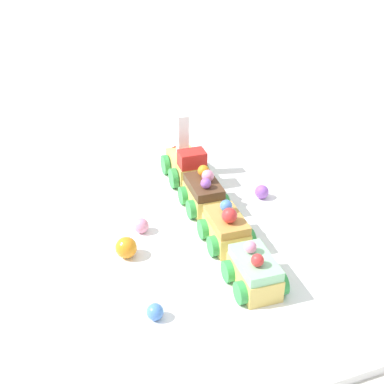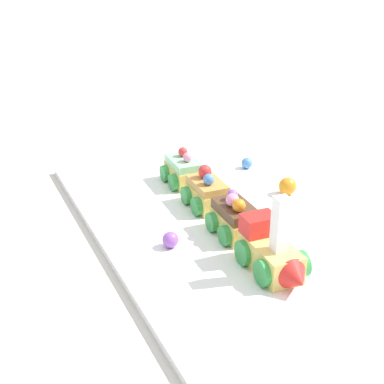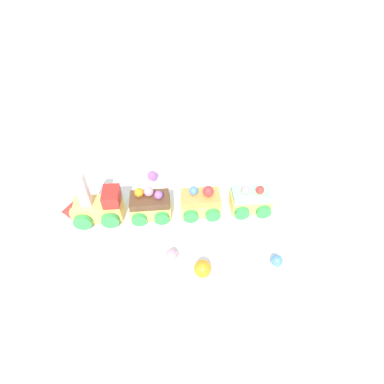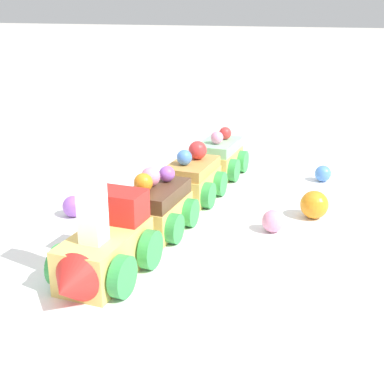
{
  "view_description": "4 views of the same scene",
  "coord_description": "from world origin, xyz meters",
  "px_view_note": "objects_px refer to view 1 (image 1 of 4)",
  "views": [
    {
      "loc": [
        -0.63,
        0.27,
        0.46
      ],
      "look_at": [
        0.02,
        0.03,
        0.05
      ],
      "focal_mm": 50.0,
      "sensor_mm": 36.0,
      "label": 1
    },
    {
      "loc": [
        0.62,
        -0.34,
        0.39
      ],
      "look_at": [
        -0.03,
        -0.03,
        0.06
      ],
      "focal_mm": 50.0,
      "sensor_mm": 36.0,
      "label": 2
    },
    {
      "loc": [
        0.0,
        0.41,
        0.47
      ],
      "look_at": [
        -0.04,
        0.01,
        0.07
      ],
      "focal_mm": 28.0,
      "sensor_mm": 36.0,
      "label": 3
    },
    {
      "loc": [
        0.49,
        0.19,
        0.23
      ],
      "look_at": [
        -0.0,
        0.03,
        0.04
      ],
      "focal_mm": 50.0,
      "sensor_mm": 36.0,
      "label": 4
    }
  ],
  "objects_px": {
    "cake_car_caramel": "(226,229)",
    "cake_car_mint": "(254,273)",
    "cake_car_chocolate": "(204,194)",
    "gumball_purple": "(262,192)",
    "gumball_blue": "(155,312)",
    "cake_train_locomotive": "(184,162)",
    "gumball_orange": "(126,248)",
    "gumball_pink": "(141,226)"
  },
  "relations": [
    {
      "from": "cake_car_caramel",
      "to": "cake_car_mint",
      "type": "bearing_deg",
      "value": 179.91
    },
    {
      "from": "cake_car_chocolate",
      "to": "gumball_purple",
      "type": "distance_m",
      "value": 0.1
    },
    {
      "from": "cake_car_chocolate",
      "to": "gumball_purple",
      "type": "height_order",
      "value": "cake_car_chocolate"
    },
    {
      "from": "cake_car_mint",
      "to": "gumball_blue",
      "type": "xyz_separation_m",
      "value": [
        -0.01,
        0.13,
        -0.01
      ]
    },
    {
      "from": "cake_car_caramel",
      "to": "gumball_purple",
      "type": "distance_m",
      "value": 0.14
    },
    {
      "from": "cake_train_locomotive",
      "to": "gumball_orange",
      "type": "xyz_separation_m",
      "value": [
        -0.19,
        0.15,
        -0.01
      ]
    },
    {
      "from": "cake_car_chocolate",
      "to": "cake_car_caramel",
      "type": "xyz_separation_m",
      "value": [
        -0.1,
        0.0,
        -0.0
      ]
    },
    {
      "from": "gumball_orange",
      "to": "cake_car_chocolate",
      "type": "bearing_deg",
      "value": -60.7
    },
    {
      "from": "cake_car_chocolate",
      "to": "cake_car_caramel",
      "type": "distance_m",
      "value": 0.1
    },
    {
      "from": "cake_car_mint",
      "to": "gumball_pink",
      "type": "relative_size",
      "value": 3.53
    },
    {
      "from": "cake_car_mint",
      "to": "gumball_purple",
      "type": "xyz_separation_m",
      "value": [
        0.19,
        -0.11,
        -0.01
      ]
    },
    {
      "from": "gumball_blue",
      "to": "gumball_purple",
      "type": "height_order",
      "value": "gumball_purple"
    },
    {
      "from": "cake_train_locomotive",
      "to": "cake_car_chocolate",
      "type": "relative_size",
      "value": 1.48
    },
    {
      "from": "cake_train_locomotive",
      "to": "gumball_blue",
      "type": "distance_m",
      "value": 0.35
    },
    {
      "from": "cake_car_caramel",
      "to": "gumball_blue",
      "type": "bearing_deg",
      "value": 131.13
    },
    {
      "from": "cake_train_locomotive",
      "to": "gumball_pink",
      "type": "height_order",
      "value": "cake_train_locomotive"
    },
    {
      "from": "cake_train_locomotive",
      "to": "gumball_purple",
      "type": "bearing_deg",
      "value": -137.77
    },
    {
      "from": "cake_car_mint",
      "to": "gumball_pink",
      "type": "xyz_separation_m",
      "value": [
        0.17,
        0.1,
        -0.01
      ]
    },
    {
      "from": "gumball_blue",
      "to": "gumball_orange",
      "type": "relative_size",
      "value": 0.69
    },
    {
      "from": "cake_car_chocolate",
      "to": "gumball_blue",
      "type": "height_order",
      "value": "cake_car_chocolate"
    },
    {
      "from": "cake_car_caramel",
      "to": "gumball_pink",
      "type": "relative_size",
      "value": 3.53
    },
    {
      "from": "cake_train_locomotive",
      "to": "gumball_purple",
      "type": "height_order",
      "value": "cake_train_locomotive"
    },
    {
      "from": "cake_car_caramel",
      "to": "gumball_purple",
      "type": "xyz_separation_m",
      "value": [
        0.09,
        -0.1,
        -0.01
      ]
    },
    {
      "from": "gumball_pink",
      "to": "gumball_orange",
      "type": "bearing_deg",
      "value": 144.68
    },
    {
      "from": "cake_car_mint",
      "to": "gumball_orange",
      "type": "distance_m",
      "value": 0.18
    },
    {
      "from": "gumball_purple",
      "to": "gumball_orange",
      "type": "bearing_deg",
      "value": 107.23
    },
    {
      "from": "gumball_pink",
      "to": "cake_car_mint",
      "type": "bearing_deg",
      "value": -148.35
    },
    {
      "from": "gumball_pink",
      "to": "gumball_orange",
      "type": "xyz_separation_m",
      "value": [
        -0.05,
        0.03,
        0.0
      ]
    },
    {
      "from": "cake_train_locomotive",
      "to": "gumball_pink",
      "type": "bearing_deg",
      "value": 142.9
    },
    {
      "from": "gumball_orange",
      "to": "cake_train_locomotive",
      "type": "bearing_deg",
      "value": -38.46
    },
    {
      "from": "gumball_purple",
      "to": "gumball_orange",
      "type": "relative_size",
      "value": 0.77
    },
    {
      "from": "cake_car_chocolate",
      "to": "gumball_pink",
      "type": "xyz_separation_m",
      "value": [
        -0.03,
        0.11,
        -0.01
      ]
    },
    {
      "from": "gumball_blue",
      "to": "gumball_orange",
      "type": "height_order",
      "value": "gumball_orange"
    },
    {
      "from": "gumball_purple",
      "to": "cake_train_locomotive",
      "type": "bearing_deg",
      "value": 39.82
    },
    {
      "from": "cake_car_caramel",
      "to": "gumball_blue",
      "type": "height_order",
      "value": "cake_car_caramel"
    },
    {
      "from": "gumball_orange",
      "to": "gumball_blue",
      "type": "bearing_deg",
      "value": -178.96
    },
    {
      "from": "cake_train_locomotive",
      "to": "gumball_blue",
      "type": "bearing_deg",
      "value": 157.47
    },
    {
      "from": "gumball_pink",
      "to": "gumball_orange",
      "type": "relative_size",
      "value": 0.76
    },
    {
      "from": "cake_train_locomotive",
      "to": "cake_car_caramel",
      "type": "relative_size",
      "value": 1.48
    },
    {
      "from": "cake_car_caramel",
      "to": "cake_car_mint",
      "type": "relative_size",
      "value": 1.0
    },
    {
      "from": "cake_train_locomotive",
      "to": "gumball_pink",
      "type": "distance_m",
      "value": 0.18
    },
    {
      "from": "cake_car_chocolate",
      "to": "gumball_orange",
      "type": "bearing_deg",
      "value": 121.71
    }
  ]
}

